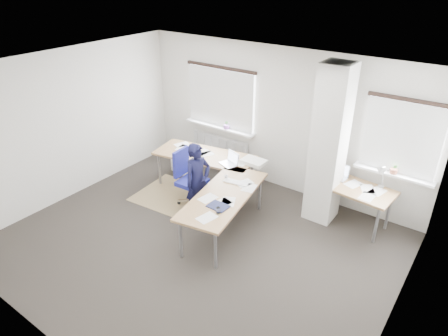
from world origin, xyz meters
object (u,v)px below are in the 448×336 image
Objects in this scene: desk_side at (352,188)px; task_chair at (191,190)px; desk_main at (216,175)px; person at (198,181)px.

task_chair is at bearing -150.34° from desk_side.
desk_main is 1.99× the size of person.
task_chair is at bearing -168.93° from desk_main.
task_chair is 0.77× the size of person.
desk_side is at bearing -43.37° from person.
desk_main is 0.42m from person.
desk_main is 2.59× the size of task_chair.
task_chair is 0.59m from person.
desk_main is 2.38m from desk_side.
desk_side reaches higher than desk_main.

